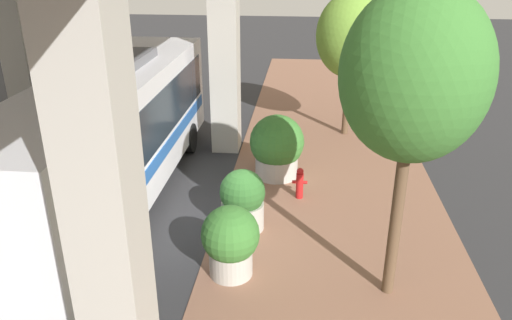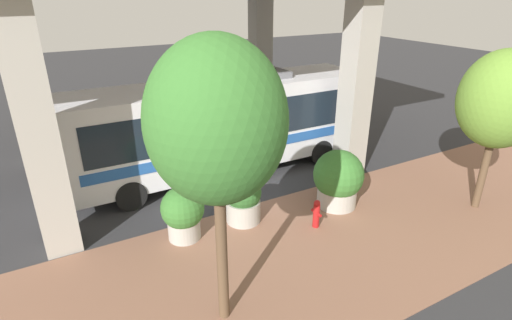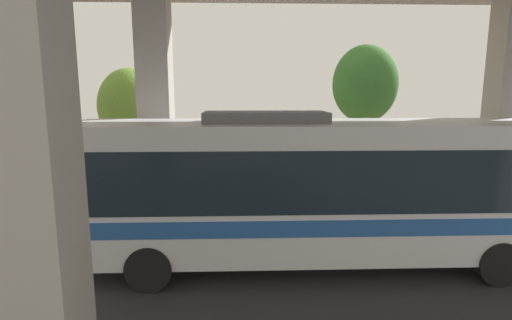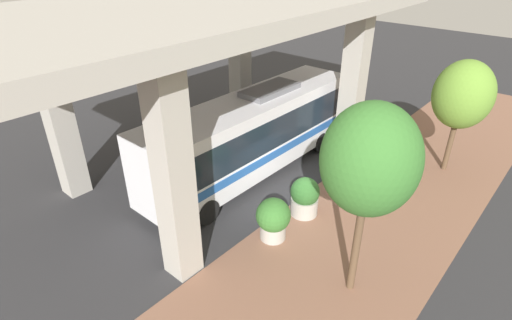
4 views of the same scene
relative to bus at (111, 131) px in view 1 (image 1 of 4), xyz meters
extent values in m
plane|color=#2D2D30|center=(-2.88, 1.00, -2.04)|extent=(80.00, 80.00, 0.00)
cube|color=#845B47|center=(-5.88, 1.00, -2.03)|extent=(6.00, 40.00, 0.02)
cube|color=#ADA89E|center=(-2.38, -4.12, 1.40)|extent=(0.90, 0.90, 6.88)
cube|color=#ADA89E|center=(-2.38, 6.13, 1.40)|extent=(0.90, 0.90, 6.88)
cube|color=#ADA89E|center=(4.62, -4.12, 1.40)|extent=(0.90, 0.90, 6.88)
cube|color=silver|center=(0.00, 0.01, -0.05)|extent=(2.55, 11.31, 3.07)
cube|color=#19232D|center=(0.00, 0.01, 0.32)|extent=(2.59, 10.41, 1.35)
cube|color=#2659A5|center=(0.00, 0.01, -0.66)|extent=(2.59, 10.75, 0.37)
cube|color=slate|center=(0.00, -1.13, 1.61)|extent=(1.28, 2.83, 0.24)
cylinder|color=black|center=(-1.20, 3.97, -1.54)|extent=(0.28, 1.00, 1.00)
cylinder|color=black|center=(-1.20, -3.67, -1.54)|extent=(0.28, 1.00, 1.00)
cylinder|color=black|center=(1.20, -3.67, -1.54)|extent=(0.28, 1.00, 1.00)
cylinder|color=#B21919|center=(-4.97, -0.64, -1.65)|extent=(0.20, 0.20, 0.76)
sphere|color=#B21919|center=(-4.97, -0.64, -1.21)|extent=(0.19, 0.19, 0.19)
cylinder|color=#B21919|center=(-5.12, -0.64, -1.54)|extent=(0.12, 0.09, 0.09)
cylinder|color=#B21919|center=(-4.82, -0.64, -1.54)|extent=(0.12, 0.09, 0.09)
cylinder|color=#ADA89E|center=(-4.24, -2.02, -1.70)|extent=(1.29, 1.29, 0.68)
sphere|color=#38722D|center=(-4.24, -2.02, -0.91)|extent=(1.63, 1.63, 1.63)
sphere|color=orange|center=(-4.08, -2.15, -1.18)|extent=(0.45, 0.45, 0.45)
cylinder|color=#ADA89E|center=(-3.60, 1.12, -1.68)|extent=(1.06, 1.06, 0.71)
sphere|color=#2D6028|center=(-3.60, 1.12, -1.02)|extent=(1.12, 1.12, 1.12)
sphere|color=orange|center=(-3.47, 1.01, -1.18)|extent=(0.37, 0.37, 0.37)
cylinder|color=#ADA89E|center=(-3.59, 3.03, -1.71)|extent=(0.92, 0.92, 0.66)
sphere|color=#38722D|center=(-3.59, 3.03, -1.04)|extent=(1.23, 1.23, 1.23)
sphere|color=#BF334C|center=(-3.47, 2.93, -1.25)|extent=(0.32, 0.32, 0.32)
cylinder|color=brown|center=(-6.85, 3.27, -0.17)|extent=(0.23, 0.23, 3.74)
ellipsoid|color=#38722D|center=(-6.85, 3.27, 2.47)|extent=(2.57, 2.57, 3.09)
cylinder|color=brown|center=(-6.54, -5.99, -0.59)|extent=(0.23, 0.23, 2.90)
ellipsoid|color=olive|center=(-6.54, -5.99, 1.60)|extent=(2.47, 2.47, 2.96)
camera|label=1|loc=(-5.02, 11.82, 4.50)|focal=35.00mm
camera|label=2|loc=(-13.08, 5.92, 4.69)|focal=28.00mm
camera|label=3|loc=(9.25, -1.67, 2.20)|focal=28.00mm
camera|label=4|loc=(-10.47, 11.85, 7.42)|focal=28.00mm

